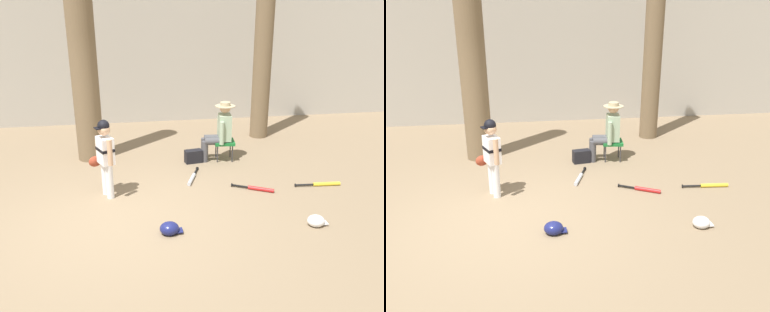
% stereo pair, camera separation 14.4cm
% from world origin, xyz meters
% --- Properties ---
extents(ground_plane, '(60.00, 60.00, 0.00)m').
position_xyz_m(ground_plane, '(0.00, 0.00, 0.00)').
color(ground_plane, '#7F6B51').
extents(concrete_back_wall, '(18.00, 0.36, 3.10)m').
position_xyz_m(concrete_back_wall, '(0.00, 5.63, 1.55)').
color(concrete_back_wall, '#ADA89E').
rests_on(concrete_back_wall, ground).
extents(tree_near_player, '(0.70, 0.70, 5.14)m').
position_xyz_m(tree_near_player, '(-0.60, 2.79, 2.24)').
color(tree_near_player, brown).
rests_on(tree_near_player, ground).
extents(tree_behind_spectator, '(0.55, 0.55, 5.36)m').
position_xyz_m(tree_behind_spectator, '(3.28, 3.70, 2.42)').
color(tree_behind_spectator, brown).
rests_on(tree_behind_spectator, ground).
extents(young_ballplayer, '(0.47, 0.55, 1.31)m').
position_xyz_m(young_ballplayer, '(-0.23, 0.92, 0.74)').
color(young_ballplayer, white).
rests_on(young_ballplayer, ground).
extents(folding_stool, '(0.44, 0.44, 0.41)m').
position_xyz_m(folding_stool, '(2.08, 2.27, 0.36)').
color(folding_stool, '#196B2D').
rests_on(folding_stool, ground).
extents(seated_spectator, '(0.67, 0.54, 1.20)m').
position_xyz_m(seated_spectator, '(1.98, 2.28, 0.64)').
color(seated_spectator, '#47474C').
rests_on(seated_spectator, ground).
extents(handbag_beside_stool, '(0.36, 0.23, 0.26)m').
position_xyz_m(handbag_beside_stool, '(1.44, 2.20, 0.13)').
color(handbag_beside_stool, black).
rests_on(handbag_beside_stool, ground).
extents(bat_aluminum_silver, '(0.34, 0.75, 0.07)m').
position_xyz_m(bat_aluminum_silver, '(1.27, 1.34, 0.03)').
color(bat_aluminum_silver, '#B7BCC6').
rests_on(bat_aluminum_silver, ground).
extents(bat_yellow_trainer, '(0.81, 0.12, 0.07)m').
position_xyz_m(bat_yellow_trainer, '(3.50, 0.70, 0.03)').
color(bat_yellow_trainer, yellow).
rests_on(bat_yellow_trainer, ground).
extents(bat_red_barrel, '(0.68, 0.42, 0.07)m').
position_xyz_m(bat_red_barrel, '(2.30, 0.71, 0.03)').
color(bat_red_barrel, red).
rests_on(bat_red_barrel, ground).
extents(batting_helmet_white, '(0.30, 0.23, 0.17)m').
position_xyz_m(batting_helmet_white, '(2.76, -0.57, 0.07)').
color(batting_helmet_white, silver).
rests_on(batting_helmet_white, ground).
extents(batting_helmet_navy, '(0.32, 0.25, 0.18)m').
position_xyz_m(batting_helmet_navy, '(0.66, -0.46, 0.08)').
color(batting_helmet_navy, navy).
rests_on(batting_helmet_navy, ground).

